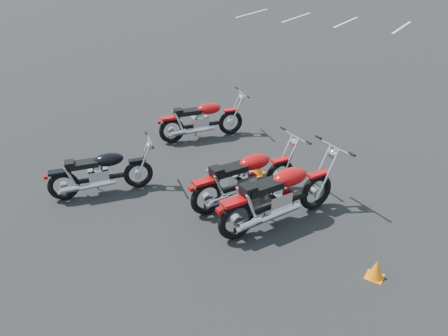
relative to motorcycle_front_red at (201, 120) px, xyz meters
The scene contains 8 objects.
ground 3.16m from the motorcycle_front_red, 56.98° to the right, with size 120.00×120.00×0.00m, color black.
motorcycle_front_red is the anchor object (origin of this frame).
motorcycle_second_black 3.04m from the motorcycle_front_red, 92.26° to the right, with size 1.51×1.76×0.96m.
motorcycle_third_red 2.94m from the motorcycle_front_red, 39.88° to the right, with size 1.42×2.14×1.09m.
motorcycle_rear_red 3.73m from the motorcycle_front_red, 35.32° to the right, with size 1.48×2.30×1.16m.
training_cone_near 5.46m from the motorcycle_front_red, 28.65° to the right, with size 0.24×0.24×0.29m.
training_cone_extra 2.13m from the motorcycle_front_red, 23.46° to the right, with size 0.27×0.27×0.33m.
parking_line_stripes 17.41m from the motorcycle_front_red, 92.63° to the left, with size 15.12×4.00×0.01m.
Camera 1 is at (3.81, -5.09, 4.23)m, focal length 35.00 mm.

